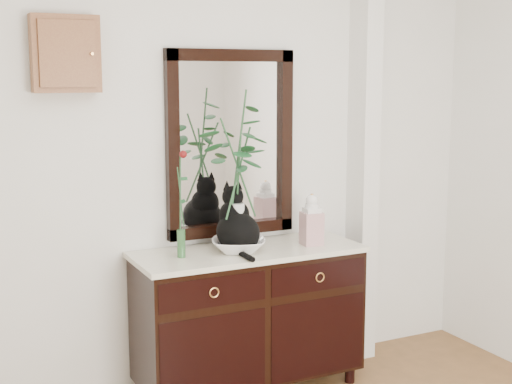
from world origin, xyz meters
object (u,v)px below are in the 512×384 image
cat (238,219)px  ginger_jar (312,219)px  lotus_bowl (239,245)px  sideboard (248,312)px

cat → ginger_jar: 0.47m
ginger_jar → lotus_bowl: bearing=176.2°
lotus_bowl → ginger_jar: ginger_jar is taller
lotus_bowl → sideboard: bearing=18.8°
cat → ginger_jar: cat is taller
sideboard → ginger_jar: 0.66m
sideboard → cat: size_ratio=3.50×
sideboard → ginger_jar: ginger_jar is taller
sideboard → lotus_bowl: (-0.07, -0.02, 0.41)m
cat → lotus_bowl: 0.15m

